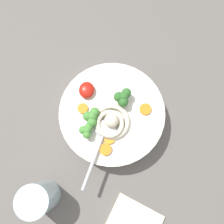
{
  "coord_description": "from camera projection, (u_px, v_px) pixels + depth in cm",
  "views": [
    {
      "loc": [
        9.09,
        -2.41,
        63.3
      ],
      "look_at": [
        -3.29,
        -3.22,
        10.17
      ],
      "focal_mm": 34.93,
      "sensor_mm": 36.0,
      "label": 1
    }
  ],
  "objects": [
    {
      "name": "drinking_glass",
      "position": [
        39.0,
        198.0,
        0.51
      ],
      "size": [
        7.47,
        7.47,
        10.97
      ],
      "primitive_type": "cylinder",
      "color": "silver",
      "rests_on": "table_slab"
    },
    {
      "name": "broccoli_floret_beside_chili",
      "position": [
        92.0,
        117.0,
        0.52
      ],
      "size": [
        4.58,
        3.94,
        3.62
      ],
      "color": "#7A9E60",
      "rests_on": "soup_bowl"
    },
    {
      "name": "carrot_slice_beside_noodles",
      "position": [
        109.0,
        139.0,
        0.53
      ],
      "size": [
        2.69,
        2.69,
        0.59
      ],
      "primitive_type": "cylinder",
      "color": "orange",
      "rests_on": "soup_bowl"
    },
    {
      "name": "carrot_slice_right",
      "position": [
        105.0,
        149.0,
        0.52
      ],
      "size": [
        2.89,
        2.89,
        0.75
      ],
      "primitive_type": "cylinder",
      "color": "orange",
      "rests_on": "soup_bowl"
    },
    {
      "name": "broccoli_floret_near_spoon",
      "position": [
        87.0,
        130.0,
        0.52
      ],
      "size": [
        3.85,
        3.31,
        3.04
      ],
      "color": "#7A9E60",
      "rests_on": "soup_bowl"
    },
    {
      "name": "carrot_slice_rear",
      "position": [
        145.0,
        109.0,
        0.54
      ],
      "size": [
        2.92,
        2.92,
        0.59
      ],
      "primitive_type": "cylinder",
      "color": "orange",
      "rests_on": "soup_bowl"
    },
    {
      "name": "carrot_slice_center",
      "position": [
        83.0,
        108.0,
        0.54
      ],
      "size": [
        2.63,
        2.63,
        0.59
      ],
      "primitive_type": "cylinder",
      "color": "orange",
      "rests_on": "soup_bowl"
    },
    {
      "name": "broccoli_floret_front",
      "position": [
        123.0,
        97.0,
        0.53
      ],
      "size": [
        4.7,
        4.05,
        3.72
      ],
      "color": "#7A9E60",
      "rests_on": "soup_bowl"
    },
    {
      "name": "soup_spoon",
      "position": [
        103.0,
        134.0,
        0.52
      ],
      "size": [
        17.46,
        8.1,
        1.6
      ],
      "rotation": [
        0.0,
        0.0,
        6.0
      ],
      "color": "#B7B7BC",
      "rests_on": "soup_bowl"
    },
    {
      "name": "table_slab",
      "position": [
        123.0,
        131.0,
        0.62
      ],
      "size": [
        109.88,
        109.88,
        3.76
      ],
      "primitive_type": "cube",
      "color": "#5B5651",
      "rests_on": "ground"
    },
    {
      "name": "chili_sauce_dollop",
      "position": [
        87.0,
        90.0,
        0.55
      ],
      "size": [
        4.32,
        3.89,
        1.94
      ],
      "primitive_type": "ellipsoid",
      "color": "#B2190F",
      "rests_on": "soup_bowl"
    },
    {
      "name": "noodle_pile",
      "position": [
        111.0,
        122.0,
        0.53
      ],
      "size": [
        9.87,
        9.67,
        3.97
      ],
      "color": "beige",
      "rests_on": "soup_bowl"
    },
    {
      "name": "soup_bowl",
      "position": [
        112.0,
        115.0,
        0.58
      ],
      "size": [
        26.77,
        26.77,
        6.41
      ],
      "color": "silver",
      "rests_on": "table_slab"
    }
  ]
}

